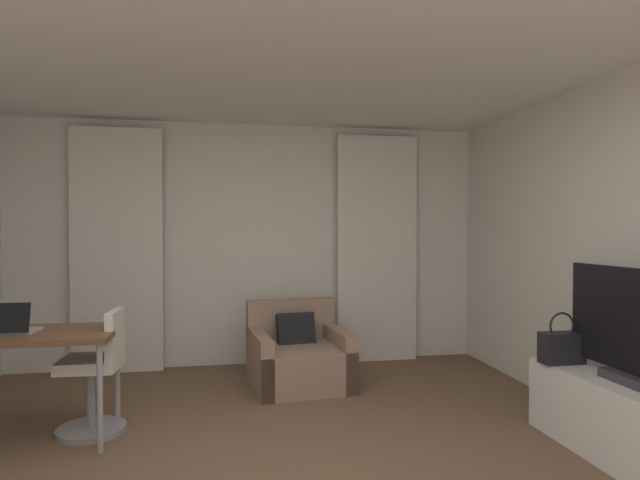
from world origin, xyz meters
name	(u,v)px	position (x,y,z in m)	size (l,w,h in m)	color
wall_window	(252,244)	(0.00, 3.03, 1.30)	(5.12, 0.06, 2.60)	silver
ceiling	(279,3)	(0.00, 0.00, 2.63)	(5.12, 6.12, 0.06)	white
curtain_left_panel	(117,250)	(-1.38, 2.90, 1.25)	(0.90, 0.06, 2.50)	silver
curtain_right_panel	(377,249)	(1.38, 2.90, 1.25)	(0.90, 0.06, 2.50)	silver
armchair	(298,358)	(0.38, 2.14, 0.25)	(0.95, 0.95, 0.77)	#997A66
desk	(14,342)	(-1.71, 1.16, 0.69)	(1.33, 0.65, 0.76)	brown
desk_chair	(97,378)	(-1.20, 1.25, 0.39)	(0.48, 0.48, 0.88)	gray
laptop	(10,327)	(-1.72, 1.13, 0.80)	(0.34, 0.27, 0.22)	#ADADB2
tv_console	(626,421)	(2.22, 0.18, 0.25)	(0.51, 1.35, 0.50)	white
tv_flatscreen	(632,328)	(2.22, 0.14, 0.85)	(0.20, 1.09, 0.72)	#333338
handbag_primary	(562,346)	(2.09, 0.65, 0.62)	(0.30, 0.14, 0.37)	black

